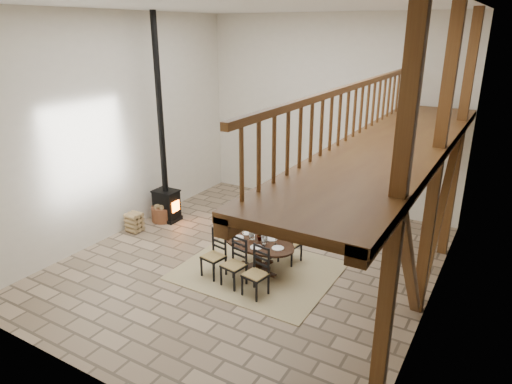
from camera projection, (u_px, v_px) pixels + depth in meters
The scene contains 7 objects.
ground at pixel (251, 262), 9.56m from camera, with size 8.00×8.00×0.00m, color #9F866A.
room_shell at pixel (309, 125), 7.98m from camera, with size 7.02×8.02×5.01m.
rug at pixel (258, 270), 9.20m from camera, with size 3.00×2.50×0.02m, color tan.
dining_table at pixel (255, 256), 9.01m from camera, with size 1.77×1.98×1.04m.
wood_stove at pixel (165, 177), 11.27m from camera, with size 0.62×0.48×5.00m.
log_basket at pixel (163, 213), 11.55m from camera, with size 0.58×0.58×0.48m.
log_stack at pixel (134, 222), 10.92m from camera, with size 0.35×0.36×0.47m.
Camera 1 is at (4.39, -7.28, 4.62)m, focal length 32.00 mm.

